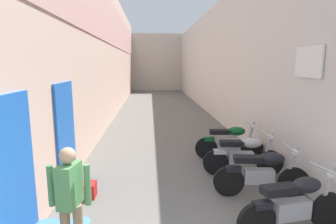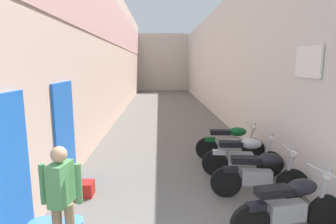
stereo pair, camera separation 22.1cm
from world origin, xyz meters
name	(u,v)px [view 1 (the left image)]	position (x,y,z in m)	size (l,w,h in m)	color
ground_plane	(164,119)	(0.00, 10.57, 0.00)	(41.14, 41.14, 0.00)	#66635E
building_left	(112,53)	(-2.61, 12.52, 3.11)	(0.45, 25.14, 6.16)	beige
building_right	(211,62)	(2.62, 12.57, 2.66)	(0.45, 25.14, 5.32)	beige
building_far_end	(156,62)	(0.00, 26.14, 2.76)	(7.84, 2.00, 5.52)	beige
motorcycle_nearest	(295,204)	(1.48, 1.48, 0.50)	(1.83, 0.58, 1.04)	black
motorcycle_second	(262,172)	(1.48, 2.71, 0.50)	(1.85, 0.58, 1.04)	black
motorcycle_third	(244,154)	(1.48, 3.78, 0.50)	(1.85, 0.58, 1.04)	black
motorcycle_fourth	(230,141)	(1.48, 4.90, 0.50)	(1.85, 0.58, 1.04)	black
pedestrian_by_doorway	(70,198)	(-1.67, 1.05, 0.92)	(0.52, 0.37, 1.57)	#8C7251
plastic_crate	(84,190)	(-1.97, 2.93, 0.14)	(0.44, 0.32, 0.28)	red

